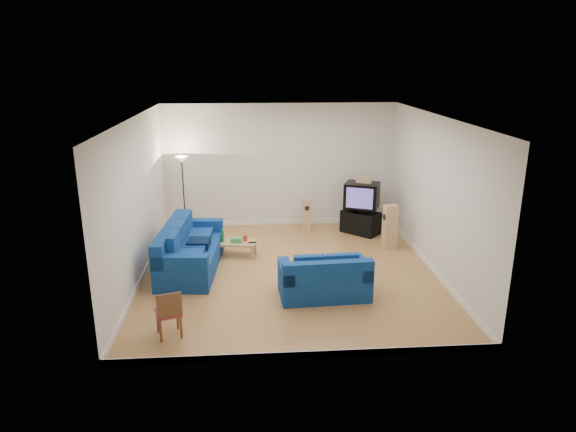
{
  "coord_description": "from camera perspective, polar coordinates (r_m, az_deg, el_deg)",
  "views": [
    {
      "loc": [
        -0.76,
        -9.88,
        4.28
      ],
      "look_at": [
        0.0,
        0.4,
        1.1
      ],
      "focal_mm": 32.0,
      "sensor_mm": 36.0,
      "label": 1
    }
  ],
  "objects": [
    {
      "name": "tv_stand",
      "position": [
        13.16,
        8.06,
        -0.7
      ],
      "size": [
        1.03,
        1.01,
        0.57
      ],
      "primitive_type": "cube",
      "rotation": [
        0.0,
        0.0,
        -0.76
      ],
      "color": "black",
      "rests_on": "ground"
    },
    {
      "name": "speaker_right",
      "position": [
        12.17,
        11.27,
        -1.18
      ],
      "size": [
        0.35,
        0.28,
        1.04
      ],
      "rotation": [
        0.0,
        0.0,
        -1.43
      ],
      "color": "tan",
      "rests_on": "ground"
    },
    {
      "name": "tissue_box",
      "position": [
        11.5,
        -5.77,
        -2.71
      ],
      "size": [
        0.26,
        0.16,
        0.1
      ],
      "primitive_type": "cube",
      "rotation": [
        0.0,
        0.0,
        -0.12
      ],
      "color": "green",
      "rests_on": "coffee_table"
    },
    {
      "name": "room",
      "position": [
        10.28,
        0.16,
        1.71
      ],
      "size": [
        6.01,
        6.51,
        3.21
      ],
      "color": "brown",
      "rests_on": "ground"
    },
    {
      "name": "av_receiver",
      "position": [
        13.12,
        8.33,
        0.78
      ],
      "size": [
        0.54,
        0.59,
        0.11
      ],
      "primitive_type": "cube",
      "rotation": [
        0.0,
        0.0,
        -1.19
      ],
      "color": "black",
      "rests_on": "tv_stand"
    },
    {
      "name": "remote",
      "position": [
        11.46,
        -4.02,
        -2.95
      ],
      "size": [
        0.17,
        0.08,
        0.02
      ],
      "primitive_type": "cube",
      "rotation": [
        0.0,
        0.0,
        0.16
      ],
      "color": "black",
      "rests_on": "coffee_table"
    },
    {
      "name": "speaker_left",
      "position": [
        13.23,
        2.07,
        0.19
      ],
      "size": [
        0.2,
        0.26,
        0.85
      ],
      "rotation": [
        0.0,
        0.0,
        0.0
      ],
      "color": "tan",
      "rests_on": "ground"
    },
    {
      "name": "sofa_loveseat",
      "position": [
        9.63,
        4.08,
        -7.24
      ],
      "size": [
        1.69,
        1.01,
        0.82
      ],
      "rotation": [
        0.0,
        0.0,
        0.05
      ],
      "color": "navy",
      "rests_on": "ground"
    },
    {
      "name": "coffee_table",
      "position": [
        11.59,
        -5.89,
        -3.1
      ],
      "size": [
        1.0,
        0.61,
        0.34
      ],
      "rotation": [
        0.0,
        0.0,
        -0.16
      ],
      "color": "tan",
      "rests_on": "ground"
    },
    {
      "name": "floor_lamp",
      "position": [
        12.97,
        -11.67,
        5.0
      ],
      "size": [
        0.34,
        0.34,
        1.97
      ],
      "color": "black",
      "rests_on": "ground"
    },
    {
      "name": "bottle",
      "position": [
        11.55,
        -7.28,
        -2.15
      ],
      "size": [
        0.09,
        0.09,
        0.3
      ],
      "primitive_type": "cylinder",
      "rotation": [
        0.0,
        0.0,
        -0.48
      ],
      "color": "#197233",
      "rests_on": "coffee_table"
    },
    {
      "name": "sofa_three_seat",
      "position": [
        11.01,
        -11.07,
        -4.08
      ],
      "size": [
        1.25,
        2.55,
        0.96
      ],
      "rotation": [
        0.0,
        0.0,
        -1.64
      ],
      "color": "navy",
      "rests_on": "ground"
    },
    {
      "name": "red_canister",
      "position": [
        11.58,
        -4.79,
        -2.46
      ],
      "size": [
        0.11,
        0.11,
        0.13
      ],
      "primitive_type": "cylinder",
      "rotation": [
        0.0,
        0.0,
        -0.16
      ],
      "color": "red",
      "rests_on": "coffee_table"
    },
    {
      "name": "television",
      "position": [
        12.96,
        8.2,
        2.29
      ],
      "size": [
        0.99,
        0.87,
        0.63
      ],
      "rotation": [
        0.0,
        0.0,
        -0.4
      ],
      "color": "black",
      "rests_on": "av_receiver"
    },
    {
      "name": "dining_chair",
      "position": [
        8.45,
        -13.11,
        -10.29
      ],
      "size": [
        0.49,
        0.49,
        0.81
      ],
      "rotation": [
        0.0,
        0.0,
        0.31
      ],
      "color": "brown",
      "rests_on": "ground"
    },
    {
      "name": "centre_speaker",
      "position": [
        12.9,
        8.42,
        3.96
      ],
      "size": [
        0.39,
        0.28,
        0.13
      ],
      "primitive_type": "cube",
      "rotation": [
        0.0,
        0.0,
        -0.39
      ],
      "color": "tan",
      "rests_on": "television"
    }
  ]
}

